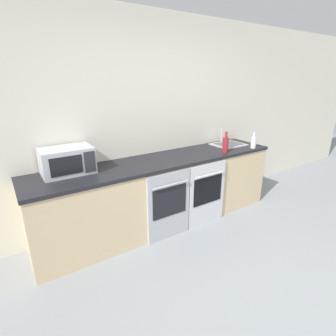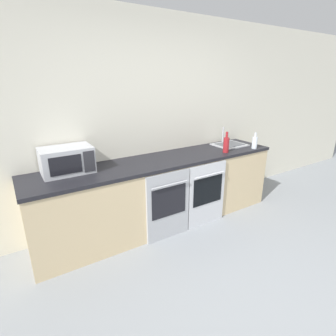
{
  "view_description": "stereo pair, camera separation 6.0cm",
  "coord_description": "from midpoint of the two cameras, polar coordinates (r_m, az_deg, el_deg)",
  "views": [
    {
      "loc": [
        -1.65,
        -0.93,
        1.84
      ],
      "look_at": [
        0.08,
        1.68,
        0.75
      ],
      "focal_mm": 28.0,
      "sensor_mm": 36.0,
      "label": 1
    },
    {
      "loc": [
        -1.6,
        -0.97,
        1.84
      ],
      "look_at": [
        0.08,
        1.68,
        0.75
      ],
      "focal_mm": 28.0,
      "sensor_mm": 36.0,
      "label": 2
    }
  ],
  "objects": [
    {
      "name": "ground_plane",
      "position": [
        2.63,
        20.71,
        -26.67
      ],
      "size": [
        16.0,
        16.0,
        0.0
      ],
      "primitive_type": "plane",
      "color": "gray"
    },
    {
      "name": "wall_back",
      "position": [
        3.44,
        -4.97,
        10.07
      ],
      "size": [
        10.0,
        0.06,
        2.6
      ],
      "color": "silver",
      "rests_on": "ground_plane"
    },
    {
      "name": "counter_back",
      "position": [
        3.39,
        -1.67,
        -5.17
      ],
      "size": [
        3.22,
        0.67,
        0.88
      ],
      "color": "#D1B789",
      "rests_on": "ground_plane"
    },
    {
      "name": "oven_left",
      "position": [
        3.08,
        -0.33,
        -8.19
      ],
      "size": [
        0.57,
        0.06,
        0.83
      ],
      "color": "#A8AAAF",
      "rests_on": "ground_plane"
    },
    {
      "name": "oven_right",
      "position": [
        3.4,
        7.95,
        -5.61
      ],
      "size": [
        0.57,
        0.06,
        0.83
      ],
      "color": "silver",
      "rests_on": "ground_plane"
    },
    {
      "name": "microwave",
      "position": [
        2.93,
        -21.66,
        1.5
      ],
      "size": [
        0.52,
        0.35,
        0.27
      ],
      "color": "#B7BABF",
      "rests_on": "counter_back"
    },
    {
      "name": "bottle_red",
      "position": [
        3.6,
        11.95,
        5.11
      ],
      "size": [
        0.08,
        0.08,
        0.28
      ],
      "color": "maroon",
      "rests_on": "counter_back"
    },
    {
      "name": "bottle_clear",
      "position": [
        3.92,
        17.7,
        5.43
      ],
      "size": [
        0.07,
        0.07,
        0.23
      ],
      "color": "silver",
      "rests_on": "counter_back"
    },
    {
      "name": "sink",
      "position": [
        4.02,
        12.58,
        5.12
      ],
      "size": [
        0.45,
        0.38,
        0.25
      ],
      "color": "#A8AAAF",
      "rests_on": "counter_back"
    }
  ]
}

